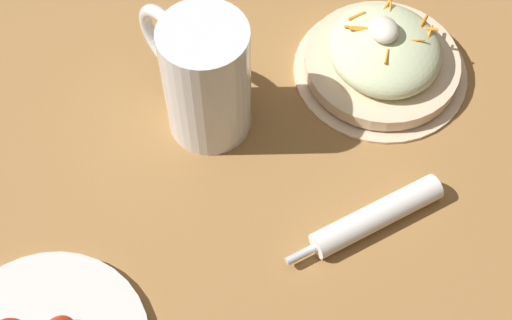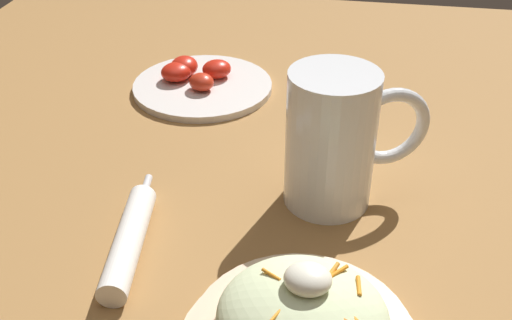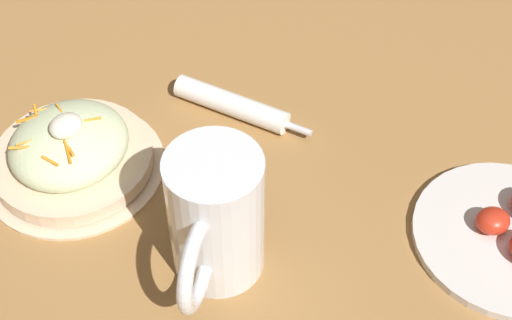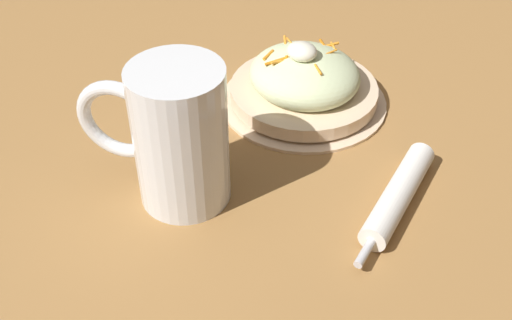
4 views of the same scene
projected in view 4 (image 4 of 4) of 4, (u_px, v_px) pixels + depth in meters
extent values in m
plane|color=#9E703D|center=(189.00, 187.00, 0.71)|extent=(1.43, 1.43, 0.00)
cylinder|color=beige|center=(303.00, 100.00, 0.83)|extent=(0.22, 0.22, 0.01)
cylinder|color=beige|center=(304.00, 92.00, 0.82)|extent=(0.19, 0.19, 0.02)
ellipsoid|color=beige|center=(305.00, 75.00, 0.81)|extent=(0.15, 0.14, 0.06)
cylinder|color=orange|center=(276.00, 61.00, 0.78)|extent=(0.02, 0.03, 0.01)
cylinder|color=orange|center=(295.00, 54.00, 0.79)|extent=(0.02, 0.03, 0.00)
cylinder|color=orange|center=(321.00, 42.00, 0.83)|extent=(0.02, 0.02, 0.01)
cylinder|color=orange|center=(278.00, 62.00, 0.78)|extent=(0.01, 0.02, 0.01)
cylinder|color=orange|center=(331.00, 52.00, 0.80)|extent=(0.01, 0.02, 0.00)
cylinder|color=orange|center=(285.00, 42.00, 0.83)|extent=(0.02, 0.03, 0.00)
cylinder|color=orange|center=(334.00, 47.00, 0.82)|extent=(0.02, 0.02, 0.00)
cylinder|color=orange|center=(330.00, 45.00, 0.83)|extent=(0.02, 0.02, 0.01)
cylinder|color=orange|center=(268.00, 55.00, 0.80)|extent=(0.01, 0.02, 0.01)
cylinder|color=orange|center=(318.00, 69.00, 0.77)|extent=(0.02, 0.01, 0.00)
cylinder|color=orange|center=(290.00, 42.00, 0.82)|extent=(0.02, 0.01, 0.00)
ellipsoid|color=white|center=(302.00, 51.00, 0.78)|extent=(0.04, 0.04, 0.02)
cylinder|color=white|center=(181.00, 137.00, 0.65)|extent=(0.10, 0.10, 0.16)
cylinder|color=#B76B14|center=(184.00, 166.00, 0.67)|extent=(0.09, 0.09, 0.08)
cylinder|color=white|center=(180.00, 132.00, 0.65)|extent=(0.09, 0.09, 0.01)
torus|color=white|center=(119.00, 120.00, 0.66)|extent=(0.09, 0.05, 0.10)
cylinder|color=white|center=(399.00, 194.00, 0.68)|extent=(0.05, 0.16, 0.03)
cylinder|color=silver|center=(365.00, 253.00, 0.61)|extent=(0.01, 0.04, 0.01)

